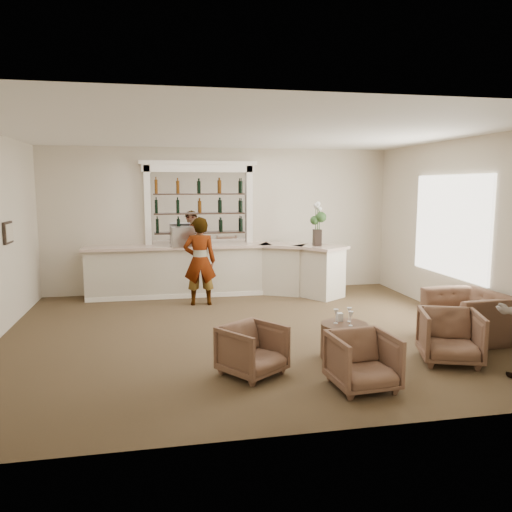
{
  "coord_description": "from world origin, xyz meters",
  "views": [
    {
      "loc": [
        -1.43,
        -7.99,
        2.45
      ],
      "look_at": [
        0.32,
        0.9,
        1.17
      ],
      "focal_mm": 35.0,
      "sensor_mm": 36.0,
      "label": 1
    }
  ],
  "objects": [
    {
      "name": "room_shell",
      "position": [
        0.16,
        0.71,
        2.34
      ],
      "size": [
        8.04,
        7.02,
        3.32
      ],
      "color": "beige",
      "rests_on": "ground"
    },
    {
      "name": "wine_glass_tbl_a",
      "position": [
        1.02,
        -1.43,
        0.6
      ],
      "size": [
        0.07,
        0.07,
        0.21
      ],
      "primitive_type": null,
      "color": "white",
      "rests_on": "cocktail_table"
    },
    {
      "name": "armchair_right",
      "position": [
        2.52,
        -1.92,
        0.37
      ],
      "size": [
        1.01,
        1.02,
        0.73
      ],
      "primitive_type": "imported",
      "rotation": [
        0.0,
        0.0,
        -0.34
      ],
      "color": "brown",
      "rests_on": "ground"
    },
    {
      "name": "napkin_holder",
      "position": [
        1.12,
        -1.32,
        0.56
      ],
      "size": [
        0.08,
        0.08,
        0.12
      ],
      "primitive_type": "cube",
      "color": "silver",
      "rests_on": "cocktail_table"
    },
    {
      "name": "wine_glass_tbl_b",
      "position": [
        1.24,
        -1.38,
        0.6
      ],
      "size": [
        0.07,
        0.07,
        0.21
      ],
      "primitive_type": null,
      "color": "white",
      "rests_on": "cocktail_table"
    },
    {
      "name": "back_bar_alcove",
      "position": [
        -0.5,
        3.41,
        2.03
      ],
      "size": [
        2.64,
        0.25,
        3.0
      ],
      "color": "white",
      "rests_on": "ground"
    },
    {
      "name": "espresso_machine",
      "position": [
        -0.92,
        2.91,
        1.35
      ],
      "size": [
        0.51,
        0.44,
        0.42
      ],
      "primitive_type": "cube",
      "rotation": [
        0.0,
        0.0,
        0.09
      ],
      "color": "silver",
      "rests_on": "bar_counter"
    },
    {
      "name": "ground",
      "position": [
        0.0,
        0.0,
        0.0
      ],
      "size": [
        8.0,
        8.0,
        0.0
      ],
      "primitive_type": "plane",
      "color": "#4F3C27",
      "rests_on": "ground"
    },
    {
      "name": "wine_glass_tbl_c",
      "position": [
        1.18,
        -1.59,
        0.6
      ],
      "size": [
        0.07,
        0.07,
        0.21
      ],
      "primitive_type": null,
      "color": "white",
      "rests_on": "cocktail_table"
    },
    {
      "name": "cocktail_table",
      "position": [
        1.14,
        -1.46,
        0.25
      ],
      "size": [
        0.67,
        0.67,
        0.5
      ],
      "primitive_type": "cylinder",
      "color": "#472F1E",
      "rests_on": "ground"
    },
    {
      "name": "bar_counter",
      "position": [
        -0.16,
        3.0,
        0.57
      ],
      "size": [
        5.72,
        1.8,
        1.14
      ],
      "color": "silver",
      "rests_on": "ground"
    },
    {
      "name": "wine_glass_bar_right",
      "position": [
        -0.56,
        2.99,
        1.25
      ],
      "size": [
        0.07,
        0.07,
        0.21
      ],
      "primitive_type": null,
      "color": "white",
      "rests_on": "bar_counter"
    },
    {
      "name": "sommelier",
      "position": [
        -0.61,
        2.17,
        0.91
      ],
      "size": [
        0.69,
        0.47,
        1.82
      ],
      "primitive_type": "imported",
      "rotation": [
        0.0,
        0.0,
        3.08
      ],
      "color": "gray",
      "rests_on": "ground"
    },
    {
      "name": "wine_glass_bar_left",
      "position": [
        -0.34,
        2.98,
        1.25
      ],
      "size": [
        0.07,
        0.07,
        0.21
      ],
      "primitive_type": null,
      "color": "white",
      "rests_on": "bar_counter"
    },
    {
      "name": "armchair_center",
      "position": [
        0.96,
        -2.55,
        0.34
      ],
      "size": [
        0.79,
        0.81,
        0.69
      ],
      "primitive_type": "imported",
      "rotation": [
        0.0,
        0.0,
        0.07
      ],
      "color": "brown",
      "rests_on": "ground"
    },
    {
      "name": "armchair_left",
      "position": [
        -0.27,
        -1.86,
        0.33
      ],
      "size": [
        1.0,
        1.01,
        0.67
      ],
      "primitive_type": "imported",
      "rotation": [
        0.0,
        0.0,
        0.62
      ],
      "color": "brown",
      "rests_on": "ground"
    },
    {
      "name": "armchair_far",
      "position": [
        3.4,
        -1.04,
        0.38
      ],
      "size": [
        1.11,
        1.25,
        0.77
      ],
      "primitive_type": "imported",
      "rotation": [
        0.0,
        0.0,
        -1.5
      ],
      "color": "brown",
      "rests_on": "ground"
    },
    {
      "name": "flower_vase",
      "position": [
        1.98,
        2.42,
        1.68
      ],
      "size": [
        0.25,
        0.25,
        0.95
      ],
      "color": "black",
      "rests_on": "bar_counter"
    }
  ]
}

